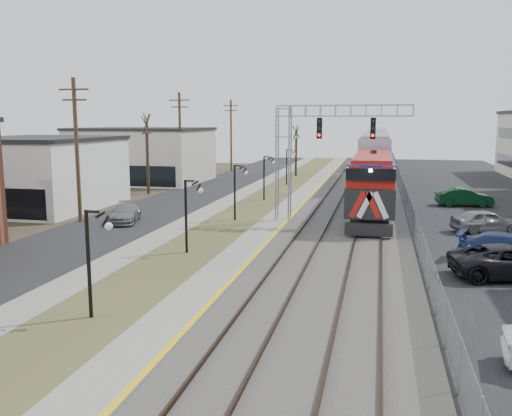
% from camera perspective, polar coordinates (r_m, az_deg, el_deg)
% --- Properties ---
extents(street_west, '(7.00, 120.00, 0.04)m').
position_cam_1_polar(street_west, '(47.81, -8.75, 0.56)').
color(street_west, black).
rests_on(street_west, ground).
extents(sidewalk, '(2.00, 120.00, 0.08)m').
position_cam_1_polar(sidewalk, '(46.35, -3.56, 0.40)').
color(sidewalk, gray).
rests_on(sidewalk, ground).
extents(grass_median, '(4.00, 120.00, 0.06)m').
position_cam_1_polar(grass_median, '(45.60, 0.05, 0.26)').
color(grass_median, '#4F532C').
rests_on(grass_median, ground).
extents(platform, '(2.00, 120.00, 0.24)m').
position_cam_1_polar(platform, '(45.02, 3.78, 0.25)').
color(platform, gray).
rests_on(platform, ground).
extents(ballast_bed, '(8.00, 120.00, 0.20)m').
position_cam_1_polar(ballast_bed, '(44.52, 10.14, -0.01)').
color(ballast_bed, '#595651').
rests_on(ballast_bed, ground).
extents(parking_lot, '(16.00, 120.00, 0.04)m').
position_cam_1_polar(parking_lot, '(45.60, 25.37, -0.64)').
color(parking_lot, black).
rests_on(parking_lot, ground).
extents(platform_edge, '(0.24, 120.00, 0.01)m').
position_cam_1_polar(platform_edge, '(44.88, 4.89, 0.36)').
color(platform_edge, gold).
rests_on(platform_edge, platform).
extents(track_near, '(1.58, 120.00, 0.15)m').
position_cam_1_polar(track_near, '(44.63, 7.59, 0.31)').
color(track_near, '#2D2119').
rests_on(track_near, ballast_bed).
extents(track_far, '(1.58, 120.00, 0.15)m').
position_cam_1_polar(track_far, '(44.46, 12.08, 0.15)').
color(track_far, '#2D2119').
rests_on(track_far, ballast_bed).
extents(train, '(3.00, 85.85, 5.33)m').
position_cam_1_polar(train, '(76.75, 12.55, 5.84)').
color(train, navy).
rests_on(train, ground).
extents(signal_gantry, '(9.00, 1.07, 8.15)m').
position_cam_1_polar(signal_gantry, '(37.26, 5.54, 6.82)').
color(signal_gantry, gray).
rests_on(signal_gantry, ground).
extents(lampposts, '(0.14, 62.14, 4.00)m').
position_cam_1_polar(lampposts, '(29.44, -7.19, -0.86)').
color(lampposts, black).
rests_on(lampposts, ground).
extents(utility_poles, '(0.28, 80.28, 10.00)m').
position_cam_1_polar(utility_poles, '(39.69, -18.33, 5.69)').
color(utility_poles, '#4C3823').
rests_on(utility_poles, ground).
extents(fence, '(0.04, 120.00, 1.60)m').
position_cam_1_polar(fence, '(44.43, 15.58, 0.69)').
color(fence, gray).
rests_on(fence, ground).
extents(bare_trees, '(12.30, 42.30, 5.95)m').
position_cam_1_polar(bare_trees, '(51.54, -8.42, 4.19)').
color(bare_trees, '#382D23').
rests_on(bare_trees, ground).
extents(car_lot_c, '(5.81, 3.41, 1.52)m').
position_cam_1_polar(car_lot_c, '(27.10, 25.39, -5.25)').
color(car_lot_c, black).
rests_on(car_lot_c, ground).
extents(car_lot_d, '(5.56, 3.56, 1.50)m').
position_cam_1_polar(car_lot_d, '(29.77, 25.36, -4.03)').
color(car_lot_d, '#16234F').
rests_on(car_lot_d, ground).
extents(car_lot_e, '(4.63, 2.95, 1.47)m').
position_cam_1_polar(car_lot_e, '(37.52, 23.05, -1.33)').
color(car_lot_e, gray).
rests_on(car_lot_e, ground).
extents(car_lot_f, '(4.67, 2.05, 1.49)m').
position_cam_1_polar(car_lot_f, '(48.40, 21.06, 1.02)').
color(car_lot_f, '#0A361A').
rests_on(car_lot_f, ground).
extents(car_street_b, '(2.92, 4.70, 1.27)m').
position_cam_1_polar(car_street_b, '(39.14, -13.64, -0.58)').
color(car_street_b, slate).
rests_on(car_street_b, ground).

